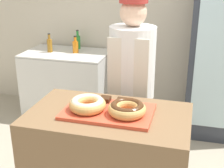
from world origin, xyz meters
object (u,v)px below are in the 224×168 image
(brownie_back_right, at_px, (122,101))
(baker_person, at_px, (131,88))
(chest_freezer, at_px, (68,84))
(brownie_back_left, at_px, (105,99))
(serving_tray, at_px, (108,112))
(beverage_fridge, at_px, (221,63))
(bottle_green, at_px, (78,41))
(bottle_orange, at_px, (75,46))
(bottle_amber, at_px, (50,45))
(donut_light_glaze, at_px, (87,104))
(donut_chocolate_glaze, at_px, (127,108))

(brownie_back_right, xyz_separation_m, baker_person, (-0.03, 0.50, -0.09))
(chest_freezer, bearing_deg, brownie_back_left, -57.98)
(serving_tray, distance_m, beverage_fridge, 1.92)
(brownie_back_right, distance_m, beverage_fridge, 1.77)
(beverage_fridge, bearing_deg, bottle_green, 172.63)
(brownie_back_right, bearing_deg, serving_tray, -114.45)
(beverage_fridge, relative_size, chest_freezer, 1.63)
(beverage_fridge, bearing_deg, brownie_back_left, -119.63)
(bottle_green, bearing_deg, beverage_fridge, -7.37)
(brownie_back_left, bearing_deg, chest_freezer, 122.02)
(bottle_green, bearing_deg, brownie_back_left, -63.26)
(brownie_back_right, xyz_separation_m, bottle_orange, (-1.00, 1.61, -0.04))
(chest_freezer, relative_size, bottle_green, 4.28)
(chest_freezer, xyz_separation_m, bottle_amber, (-0.21, -0.03, 0.52))
(donut_light_glaze, bearing_deg, brownie_back_right, 40.15)
(serving_tray, xyz_separation_m, chest_freezer, (-1.06, 1.73, -0.52))
(beverage_fridge, xyz_separation_m, bottle_green, (-1.82, 0.24, 0.09))
(donut_light_glaze, bearing_deg, beverage_fridge, 60.93)
(donut_chocolate_glaze, xyz_separation_m, baker_person, (-0.11, 0.67, -0.12))
(donut_chocolate_glaze, height_order, chest_freezer, donut_chocolate_glaze)
(brownie_back_left, bearing_deg, baker_person, 79.29)
(brownie_back_right, relative_size, bottle_green, 0.31)
(brownie_back_left, height_order, bottle_green, bottle_green)
(brownie_back_left, relative_size, bottle_green, 0.31)
(beverage_fridge, bearing_deg, brownie_back_right, -116.01)
(brownie_back_left, height_order, bottle_orange, bottle_orange)
(brownie_back_left, bearing_deg, donut_light_glaze, -113.64)
(baker_person, relative_size, chest_freezer, 1.58)
(donut_light_glaze, xyz_separation_m, brownie_back_right, (0.20, 0.17, -0.03))
(brownie_back_right, distance_m, chest_freezer, 2.02)
(chest_freezer, bearing_deg, serving_tray, -58.56)
(donut_light_glaze, bearing_deg, donut_chocolate_glaze, 0.00)
(chest_freezer, xyz_separation_m, bottle_orange, (0.13, 0.02, 0.51))
(bottle_green, bearing_deg, serving_tray, -63.42)
(brownie_back_right, distance_m, bottle_amber, 2.05)
(donut_chocolate_glaze, bearing_deg, chest_freezer, 124.21)
(brownie_back_left, distance_m, bottle_orange, 1.83)
(chest_freezer, relative_size, bottle_amber, 4.45)
(donut_light_glaze, xyz_separation_m, bottle_amber, (-1.12, 1.73, -0.06))
(serving_tray, height_order, donut_light_glaze, donut_light_glaze)
(donut_chocolate_glaze, distance_m, bottle_green, 2.28)
(serving_tray, relative_size, donut_light_glaze, 2.40)
(baker_person, height_order, bottle_orange, baker_person)
(serving_tray, xyz_separation_m, bottle_orange, (-0.93, 1.75, -0.01))
(donut_light_glaze, distance_m, bottle_orange, 1.95)
(serving_tray, xyz_separation_m, beverage_fridge, (0.84, 1.72, -0.09))
(donut_chocolate_glaze, distance_m, bottle_amber, 2.23)
(donut_light_glaze, xyz_separation_m, bottle_green, (-0.84, 1.99, -0.05))
(baker_person, height_order, bottle_green, baker_person)
(donut_light_glaze, relative_size, bottle_green, 1.02)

